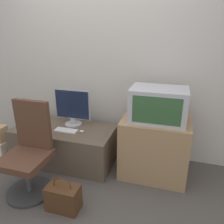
{
  "coord_description": "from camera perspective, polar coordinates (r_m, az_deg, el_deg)",
  "views": [
    {
      "loc": [
        0.97,
        -1.4,
        1.65
      ],
      "look_at": [
        0.27,
        0.94,
        0.73
      ],
      "focal_mm": 35.0,
      "sensor_mm": 36.0,
      "label": 1
    }
  ],
  "objects": [
    {
      "name": "ground_plane",
      "position": [
        2.37,
        -14.14,
        -24.07
      ],
      "size": [
        12.0,
        12.0,
        0.0
      ],
      "primitive_type": "plane",
      "color": "#4C4742"
    },
    {
      "name": "cardboard_box_lower",
      "position": [
        3.38,
        -26.99,
        -8.59
      ],
      "size": [
        0.22,
        0.22,
        0.25
      ],
      "color": "beige",
      "rests_on": "ground_plane"
    },
    {
      "name": "desk",
      "position": [
        2.96,
        -12.18,
        -8.29
      ],
      "size": [
        1.28,
        0.62,
        0.48
      ],
      "color": "brown",
      "rests_on": "ground_plane"
    },
    {
      "name": "mouse",
      "position": [
        2.69,
        -7.91,
        -5.03
      ],
      "size": [
        0.06,
        0.03,
        0.03
      ],
      "color": "silver",
      "rests_on": "desk"
    },
    {
      "name": "office_chair",
      "position": [
        2.47,
        -20.91,
        -10.52
      ],
      "size": [
        0.48,
        0.48,
        0.98
      ],
      "color": "#333333",
      "rests_on": "ground_plane"
    },
    {
      "name": "handbag",
      "position": [
        2.31,
        -12.61,
        -20.95
      ],
      "size": [
        0.32,
        0.18,
        0.37
      ],
      "color": "#4C2D19",
      "rests_on": "ground_plane"
    },
    {
      "name": "wall_back",
      "position": [
        2.92,
        -3.02,
        13.8
      ],
      "size": [
        4.4,
        0.05,
        2.6
      ],
      "color": "beige",
      "rests_on": "ground_plane"
    },
    {
      "name": "crt_tv",
      "position": [
        2.41,
        12.01,
        1.87
      ],
      "size": [
        0.6,
        0.41,
        0.37
      ],
      "color": "#B7B7BC",
      "rests_on": "side_stand"
    },
    {
      "name": "keyboard",
      "position": [
        2.77,
        -11.92,
        -4.71
      ],
      "size": [
        0.29,
        0.11,
        0.01
      ],
      "color": "white",
      "rests_on": "desk"
    },
    {
      "name": "side_stand",
      "position": [
        2.65,
        10.97,
        -8.98
      ],
      "size": [
        0.76,
        0.55,
        0.71
      ],
      "color": "#A37F56",
      "rests_on": "ground_plane"
    },
    {
      "name": "main_monitor",
      "position": [
        2.84,
        -10.29,
        1.1
      ],
      "size": [
        0.48,
        0.22,
        0.47
      ],
      "color": "#B2B2B7",
      "rests_on": "desk"
    }
  ]
}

